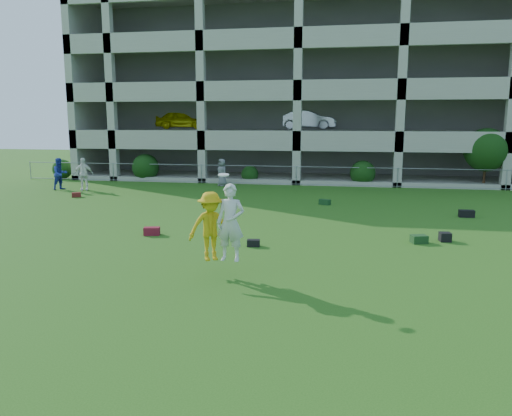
% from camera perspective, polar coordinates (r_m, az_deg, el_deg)
% --- Properties ---
extents(ground, '(100.00, 100.00, 0.00)m').
position_cam_1_polar(ground, '(12.36, -4.50, -8.76)').
color(ground, '#235114').
rests_on(ground, ground).
extents(bystander_a, '(1.02, 1.10, 1.81)m').
position_cam_1_polar(bystander_a, '(30.78, -21.48, 3.65)').
color(bystander_a, navy).
rests_on(bystander_a, ground).
extents(bystander_b, '(1.17, 0.79, 1.85)m').
position_cam_1_polar(bystander_b, '(30.06, -19.13, 3.69)').
color(bystander_b, white).
rests_on(bystander_b, ground).
extents(bystander_c, '(0.94, 0.93, 1.64)m').
position_cam_1_polar(bystander_c, '(30.35, -3.91, 4.08)').
color(bystander_c, slate).
rests_on(bystander_c, ground).
extents(bag_red_a, '(0.61, 0.43, 0.28)m').
position_cam_1_polar(bag_red_a, '(17.80, -11.82, -2.61)').
color(bag_red_a, maroon).
rests_on(bag_red_a, ground).
extents(bag_black_b, '(0.43, 0.30, 0.22)m').
position_cam_1_polar(bag_black_b, '(15.90, -0.30, -4.02)').
color(bag_black_b, black).
rests_on(bag_black_b, ground).
extents(bag_green_c, '(0.58, 0.49, 0.26)m').
position_cam_1_polar(bag_green_c, '(17.17, 18.13, -3.40)').
color(bag_green_c, '#133518').
rests_on(bag_green_c, ground).
extents(crate_d, '(0.39, 0.39, 0.30)m').
position_cam_1_polar(crate_d, '(17.69, 20.79, -3.11)').
color(crate_d, black).
rests_on(crate_d, ground).
extents(bag_black_e, '(0.61, 0.32, 0.30)m').
position_cam_1_polar(bag_black_e, '(22.36, 22.93, -0.59)').
color(bag_black_e, black).
rests_on(bag_black_e, ground).
extents(bag_red_f, '(0.53, 0.47, 0.24)m').
position_cam_1_polar(bag_red_f, '(27.57, -19.85, 1.43)').
color(bag_red_f, '#540E1C').
rests_on(bag_red_f, ground).
extents(bag_green_g, '(0.58, 0.50, 0.25)m').
position_cam_1_polar(bag_green_g, '(23.86, 7.86, 0.68)').
color(bag_green_g, '#13341C').
rests_on(bag_green_g, ground).
extents(frisbee_contest, '(1.57, 1.14, 2.27)m').
position_cam_1_polar(frisbee_contest, '(12.71, -4.46, -1.95)').
color(frisbee_contest, gold).
rests_on(frisbee_contest, ground).
extents(parking_garage, '(30.00, 14.00, 12.00)m').
position_cam_1_polar(parking_garage, '(39.17, 6.02, 13.01)').
color(parking_garage, '#9E998C').
rests_on(parking_garage, ground).
extents(fence, '(36.06, 0.06, 1.20)m').
position_cam_1_polar(fence, '(30.64, 4.61, 3.74)').
color(fence, gray).
rests_on(fence, ground).
extents(shrub_row, '(34.38, 2.52, 3.50)m').
position_cam_1_polar(shrub_row, '(31.14, 13.23, 5.26)').
color(shrub_row, '#163D11').
rests_on(shrub_row, ground).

